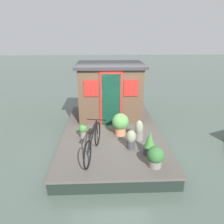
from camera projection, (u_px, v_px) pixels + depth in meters
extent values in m
plane|color=#47564C|center=(112.00, 142.00, 6.94)|extent=(60.00, 60.00, 0.00)
cube|color=#4C4742|center=(112.00, 132.00, 6.82)|extent=(4.88, 2.98, 0.06)
cube|color=black|center=(112.00, 137.00, 6.88)|extent=(4.78, 2.92, 0.32)
cube|color=#4C3828|center=(110.00, 92.00, 7.76)|extent=(1.67, 2.10, 1.81)
cube|color=#28282B|center=(110.00, 65.00, 7.44)|extent=(1.87, 2.30, 0.10)
cube|color=#144733|center=(111.00, 100.00, 6.98)|extent=(0.04, 0.60, 1.70)
cube|color=red|center=(111.00, 99.00, 6.95)|extent=(0.03, 0.72, 1.80)
cube|color=red|center=(131.00, 88.00, 6.87)|extent=(0.03, 0.44, 0.52)
cube|color=red|center=(91.00, 88.00, 6.82)|extent=(0.03, 0.44, 0.52)
torus|color=black|center=(97.00, 134.00, 5.87)|extent=(0.64, 0.15, 0.65)
torus|color=black|center=(88.00, 155.00, 4.85)|extent=(0.64, 0.15, 0.65)
cylinder|color=black|center=(92.00, 137.00, 5.25)|extent=(1.01, 0.22, 0.45)
cylinder|color=black|center=(94.00, 126.00, 5.35)|extent=(0.65, 0.15, 0.06)
cylinder|color=black|center=(89.00, 143.00, 4.95)|extent=(0.38, 0.10, 0.41)
cylinder|color=black|center=(97.00, 127.00, 5.76)|extent=(0.13, 0.06, 0.42)
cube|color=black|center=(91.00, 131.00, 5.04)|extent=(0.21, 0.13, 0.06)
cylinder|color=black|center=(96.00, 120.00, 5.64)|extent=(0.11, 0.50, 0.02)
cylinder|color=slate|center=(83.00, 135.00, 6.33)|extent=(0.17, 0.17, 0.21)
sphere|color=#387533|center=(83.00, 129.00, 6.27)|extent=(0.24, 0.24, 0.24)
cylinder|color=#38383D|center=(149.00, 150.00, 5.49)|extent=(0.29, 0.29, 0.21)
cone|color=#387533|center=(150.00, 139.00, 5.39)|extent=(0.26, 0.26, 0.40)
cylinder|color=slate|center=(139.00, 136.00, 6.23)|extent=(0.25, 0.25, 0.20)
ellipsoid|color=gray|center=(139.00, 128.00, 6.15)|extent=(0.23, 0.23, 0.45)
cylinder|color=slate|center=(155.00, 163.00, 4.97)|extent=(0.30, 0.30, 0.16)
sphere|color=#2D602D|center=(156.00, 155.00, 4.90)|extent=(0.39, 0.39, 0.39)
cylinder|color=#C6754C|center=(120.00, 131.00, 6.54)|extent=(0.32, 0.32, 0.24)
sphere|color=#4C8942|center=(120.00, 122.00, 6.44)|extent=(0.50, 0.50, 0.50)
cylinder|color=#38383D|center=(131.00, 145.00, 5.74)|extent=(0.21, 0.21, 0.22)
ellipsoid|color=gray|center=(131.00, 137.00, 5.66)|extent=(0.27, 0.27, 0.35)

